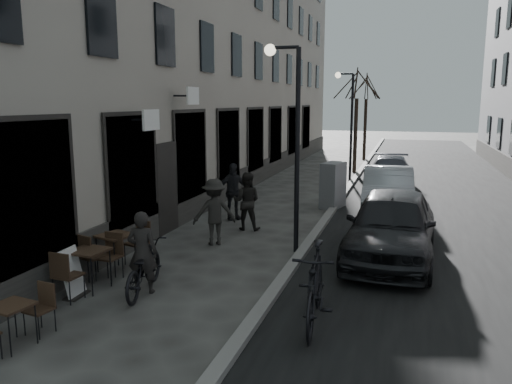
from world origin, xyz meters
The scene contains 22 objects.
ground centered at (0.00, 0.00, 0.00)m, with size 120.00×120.00×0.00m, color #383633.
road centered at (3.85, 16.00, 0.00)m, with size 7.30×60.00×0.00m, color black.
kerb centered at (0.20, 16.00, 0.06)m, with size 0.25×60.00×0.12m, color gray.
building_left centered at (-6.00, 16.50, 8.00)m, with size 4.00×35.00×16.00m, color gray.
streetlamp_near centered at (-0.17, 6.00, 3.16)m, with size 0.90×0.28×5.09m.
streetlamp_far centered at (-0.17, 18.00, 3.16)m, with size 0.90×0.28×5.09m.
tree_near centered at (-0.10, 21.00, 4.66)m, with size 2.40×2.40×5.70m.
tree_far centered at (-0.10, 27.00, 4.66)m, with size 2.40×2.40×5.70m.
bistro_set_a centered at (-3.10, -0.13, 0.42)m, with size 0.65×1.43×0.82m.
bistro_set_b centered at (-3.42, 2.29, 0.51)m, with size 0.73×1.69×0.98m.
bistro_set_c centered at (-3.51, 3.40, 0.52)m, with size 0.95×1.76×1.00m.
sign_board centered at (-3.51, 1.89, 0.39)m, with size 0.34×0.57×0.95m.
utility_cabinet centered at (0.10, 11.64, 0.81)m, with size 0.59×1.08×1.62m, color slate.
bicycle centered at (-2.31, 2.47, 0.50)m, with size 0.67×1.92×1.01m, color black.
cyclist_rider centered at (-2.31, 2.47, 0.82)m, with size 0.60×0.39×1.65m, color black.
pedestrian_near centered at (-1.88, 7.76, 0.86)m, with size 0.83×0.65×1.71m, color black.
pedestrian_mid centered at (-2.21, 6.04, 0.88)m, with size 1.13×0.65×1.75m, color black.
pedestrian_far centered at (-2.71, 8.87, 0.91)m, with size 1.07×0.44×1.82m, color black.
car_near centered at (2.30, 6.10, 0.84)m, with size 1.97×4.90×1.67m, color black.
car_mid centered at (2.00, 11.37, 0.77)m, with size 1.62×4.65×1.53m, color #9B9FA4.
car_far centered at (1.90, 16.52, 0.67)m, with size 1.89×4.64×1.35m, color #3E404A.
moped centered at (1.20, 2.00, 0.69)m, with size 0.65×2.29×1.38m, color black.
Camera 1 is at (2.56, -5.89, 3.74)m, focal length 35.00 mm.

